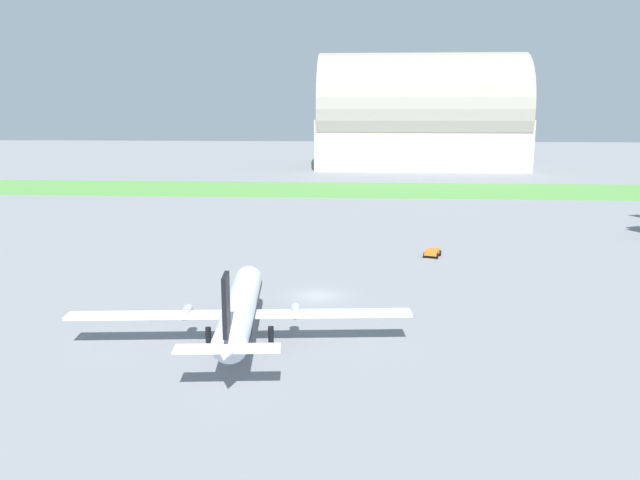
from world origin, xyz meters
TOP-DOWN VIEW (x-y plane):
  - ground_plane at (0.00, 0.00)m, footprint 600.00×600.00m
  - grass_taxiway_strip at (0.00, 84.75)m, footprint 360.00×28.00m
  - airplane_foreground_turboprop at (-4.94, -13.84)m, footprint 26.34×22.59m
  - baggage_cart_near_gate at (12.79, 18.09)m, footprint 2.39×2.80m
  - hangar_distant at (20.39, 140.91)m, footprint 61.21×32.52m

SIDE VIEW (x-z plane):
  - ground_plane at x=0.00m, z-range 0.00..0.00m
  - grass_taxiway_strip at x=0.00m, z-range 0.00..0.08m
  - baggage_cart_near_gate at x=12.79m, z-range 0.12..1.02m
  - airplane_foreground_turboprop at x=-4.94m, z-range -1.06..6.83m
  - hangar_distant at x=20.39m, z-range -2.36..31.48m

